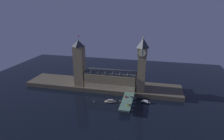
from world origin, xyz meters
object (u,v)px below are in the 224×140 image
car_southbound_lead (128,105)px  victoria_tower (79,63)px  boat_downstream (146,102)px  pedestrian_near_rail (121,102)px  clock_tower (142,64)px  car_northbound_lead (126,97)px  pedestrian_far_rail (124,97)px  street_lamp_mid (132,97)px  street_lamp_near (120,102)px  boat_upstream (110,102)px  car_southbound_trail (131,97)px

car_southbound_lead → victoria_tower: bearing=149.3°
car_southbound_lead → boat_downstream: car_southbound_lead is taller
pedestrian_near_rail → boat_downstream: pedestrian_near_rail is taller
clock_tower → boat_downstream: bearing=-68.3°
car_northbound_lead → pedestrian_far_rail: 2.77m
street_lamp_mid → pedestrian_near_rail: bearing=-144.9°
victoria_tower → boat_downstream: bearing=-13.4°
car_northbound_lead → pedestrian_near_rail: bearing=-99.8°
street_lamp_near → street_lamp_mid: (11.68, 14.72, 0.04)m
pedestrian_far_rail → boat_upstream: (-15.49, -4.76, -6.17)m
car_southbound_trail → boat_downstream: car_southbound_trail is taller
victoria_tower → car_southbound_lead: (74.34, -44.20, -30.47)m
street_lamp_near → car_southbound_trail: bearing=69.8°
car_southbound_lead → street_lamp_near: street_lamp_near is taller
car_northbound_lead → car_southbound_trail: 5.49m
victoria_tower → pedestrian_far_rail: size_ratio=42.13×
victoria_tower → car_northbound_lead: bearing=-20.1°
car_northbound_lead → pedestrian_near_rail: pedestrian_near_rail is taller
street_lamp_near → boat_upstream: street_lamp_near is taller
car_southbound_trail → street_lamp_mid: 9.89m
victoria_tower → boat_upstream: victoria_tower is taller
car_northbound_lead → boat_downstream: (23.72, 3.13, -6.10)m
pedestrian_near_rail → boat_upstream: (-15.49, 10.43, -6.22)m
clock_tower → street_lamp_near: clock_tower is taller
car_southbound_trail → pedestrian_far_rail: pedestrian_far_rail is taller
clock_tower → victoria_tower: size_ratio=1.02×
boat_upstream → clock_tower: bearing=40.4°
clock_tower → boat_downstream: size_ratio=5.48×
street_lamp_mid → car_northbound_lead: bearing=137.8°
victoria_tower → clock_tower: bearing=-1.2°
car_southbound_trail → street_lamp_near: bearing=-110.2°
clock_tower → boat_downstream: clock_tower is taller
car_southbound_lead → pedestrian_near_rail: (-8.16, 3.24, 0.26)m
clock_tower → pedestrian_near_rail: bearing=-115.0°
clock_tower → pedestrian_near_rail: clock_tower is taller
pedestrian_far_rail → boat_upstream: size_ratio=0.11×
victoria_tower → street_lamp_near: victoria_tower is taller
pedestrian_near_rail → boat_upstream: pedestrian_near_rail is taller
pedestrian_far_rail → street_lamp_mid: bearing=-32.8°
victoria_tower → boat_upstream: size_ratio=4.59×
car_southbound_trail → boat_upstream: 25.12m
car_southbound_lead → boat_downstream: size_ratio=0.36×
car_southbound_trail → pedestrian_far_rail: (-8.16, -1.24, 0.24)m
car_northbound_lead → victoria_tower: bearing=159.9°
boat_upstream → car_southbound_trail: bearing=14.3°
pedestrian_far_rail → street_lamp_mid: 13.93m
victoria_tower → pedestrian_far_rail: 77.20m
victoria_tower → car_southbound_lead: size_ratio=14.72×
street_lamp_near → street_lamp_mid: bearing=51.6°
boat_downstream → boat_upstream: bearing=-168.7°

